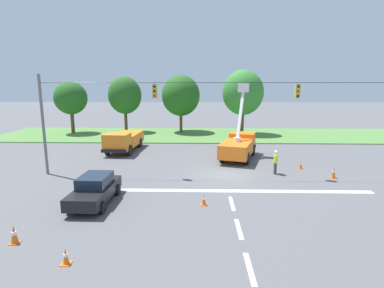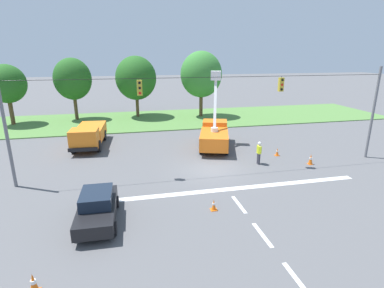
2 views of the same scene
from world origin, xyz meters
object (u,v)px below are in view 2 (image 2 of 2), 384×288
(utility_truck_support_near, at_px, (89,135))
(traffic_cone_mid_right, at_px, (214,205))
(traffic_cone_lane_edge_a, at_px, (311,159))
(sedan_black, at_px, (97,207))
(utility_truck_bucket_lift, at_px, (214,133))
(tree_centre, at_px, (136,78))
(traffic_cone_lane_edge_b, at_px, (277,152))
(tree_east, at_px, (201,75))
(road_worker, at_px, (259,152))
(tree_west, at_px, (73,79))
(tree_far_west, at_px, (7,84))
(traffic_cone_near_bucket, at_px, (33,283))

(utility_truck_support_near, distance_m, traffic_cone_mid_right, 15.64)
(traffic_cone_mid_right, distance_m, traffic_cone_lane_edge_a, 10.51)
(sedan_black, bearing_deg, utility_truck_bucket_lift, 49.14)
(tree_centre, height_order, sedan_black, tree_centre)
(tree_centre, distance_m, traffic_cone_lane_edge_b, 21.72)
(sedan_black, bearing_deg, traffic_cone_lane_edge_b, 28.22)
(tree_east, height_order, utility_truck_bucket_lift, tree_east)
(utility_truck_bucket_lift, relative_size, road_worker, 3.74)
(tree_west, relative_size, tree_centre, 0.97)
(traffic_cone_mid_right, bearing_deg, tree_west, 112.13)
(tree_west, distance_m, traffic_cone_lane_edge_a, 28.89)
(tree_far_west, xyz_separation_m, utility_truck_bucket_lift, (20.68, -13.56, -3.49))
(tree_west, relative_size, road_worker, 4.32)
(traffic_cone_mid_right, distance_m, traffic_cone_near_bucket, 8.91)
(tree_east, xyz_separation_m, utility_truck_bucket_lift, (-2.15, -13.48, -4.22))
(tree_west, xyz_separation_m, traffic_cone_mid_right, (10.47, -25.76, -4.80))
(road_worker, height_order, traffic_cone_mid_right, road_worker)
(tree_east, distance_m, utility_truck_bucket_lift, 14.28)
(traffic_cone_lane_edge_b, bearing_deg, tree_west, 134.89)
(utility_truck_bucket_lift, bearing_deg, traffic_cone_near_bucket, -126.31)
(road_worker, bearing_deg, tree_centre, 112.32)
(road_worker, bearing_deg, traffic_cone_lane_edge_a, -13.41)
(tree_centre, relative_size, traffic_cone_near_bucket, 10.04)
(traffic_cone_lane_edge_a, bearing_deg, sedan_black, -161.98)
(utility_truck_support_near, bearing_deg, utility_truck_bucket_lift, -13.82)
(traffic_cone_near_bucket, distance_m, traffic_cone_lane_edge_a, 19.42)
(traffic_cone_mid_right, relative_size, traffic_cone_near_bucket, 0.80)
(tree_far_west, relative_size, utility_truck_support_near, 1.05)
(tree_far_west, height_order, traffic_cone_mid_right, tree_far_west)
(tree_far_west, height_order, utility_truck_bucket_lift, tree_far_west)
(traffic_cone_mid_right, bearing_deg, traffic_cone_lane_edge_a, 29.12)
(tree_far_west, bearing_deg, road_worker, -38.97)
(traffic_cone_lane_edge_a, distance_m, traffic_cone_lane_edge_b, 2.84)
(sedan_black, relative_size, traffic_cone_mid_right, 6.89)
(tree_west, distance_m, traffic_cone_lane_edge_b, 26.18)
(tree_west, height_order, traffic_cone_mid_right, tree_west)
(sedan_black, xyz_separation_m, road_worker, (11.33, 5.86, 0.21))
(traffic_cone_lane_edge_b, bearing_deg, tree_far_west, 146.03)
(tree_far_west, bearing_deg, tree_west, 10.76)
(tree_east, distance_m, sedan_black, 27.14)
(utility_truck_support_near, distance_m, sedan_black, 13.51)
(tree_east, bearing_deg, tree_west, 174.94)
(tree_centre, bearing_deg, sedan_black, -97.02)
(traffic_cone_near_bucket, bearing_deg, sedan_black, 67.27)
(tree_centre, xyz_separation_m, traffic_cone_near_bucket, (-5.02, -30.15, -4.69))
(traffic_cone_near_bucket, relative_size, traffic_cone_lane_edge_a, 0.96)
(traffic_cone_lane_edge_a, bearing_deg, utility_truck_support_near, 153.42)
(tree_far_west, relative_size, tree_centre, 0.89)
(tree_far_west, xyz_separation_m, tree_west, (6.94, 1.32, 0.31))
(utility_truck_bucket_lift, bearing_deg, tree_far_west, 146.74)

